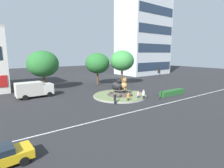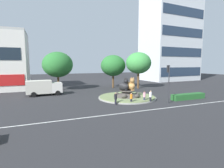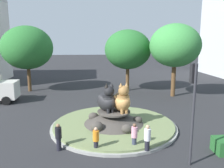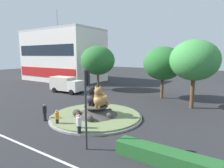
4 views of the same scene
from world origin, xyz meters
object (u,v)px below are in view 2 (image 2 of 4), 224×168
(cat_statue_tabby, at_px, (131,85))
(pedestrian_black_shirt, at_px, (116,98))
(cat_statue_black, at_px, (124,86))
(pedestrian_white_shirt, at_px, (150,96))
(pedestrian_pink_shirt, at_px, (144,96))
(traffic_light_mast, at_px, (168,77))
(pedestrian_orange_shirt, at_px, (131,98))
(broadleaf_tree_behind_island, at_px, (138,63))
(second_tree_near_tower, at_px, (58,65))
(third_tree_left, at_px, (113,66))
(office_tower, at_px, (170,35))
(delivery_box_truck, at_px, (44,87))

(cat_statue_tabby, relative_size, pedestrian_black_shirt, 1.43)
(cat_statue_black, xyz_separation_m, cat_statue_tabby, (1.15, -0.17, 0.02))
(pedestrian_white_shirt, bearing_deg, pedestrian_pink_shirt, -16.76)
(traffic_light_mast, xyz_separation_m, pedestrian_orange_shirt, (-5.13, 1.75, -3.04))
(broadleaf_tree_behind_island, bearing_deg, pedestrian_pink_shirt, -117.41)
(pedestrian_orange_shirt, bearing_deg, cat_statue_black, -31.89)
(cat_statue_tabby, height_order, pedestrian_orange_shirt, cat_statue_tabby)
(second_tree_near_tower, bearing_deg, third_tree_left, -2.55)
(traffic_light_mast, distance_m, pedestrian_black_shirt, 8.29)
(pedestrian_orange_shirt, relative_size, pedestrian_pink_shirt, 0.95)
(office_tower, distance_m, pedestrian_black_shirt, 46.02)
(pedestrian_black_shirt, height_order, delivery_box_truck, delivery_box_truck)
(cat_statue_tabby, xyz_separation_m, pedestrian_orange_shirt, (-2.04, -4.00, -1.32))
(second_tree_near_tower, xyz_separation_m, third_tree_left, (12.80, -0.57, -0.25))
(third_tree_left, height_order, delivery_box_truck, third_tree_left)
(cat_statue_black, bearing_deg, broadleaf_tree_behind_island, 115.10)
(office_tower, relative_size, pedestrian_white_shirt, 17.82)
(pedestrian_black_shirt, bearing_deg, pedestrian_pink_shirt, 94.83)
(pedestrian_white_shirt, bearing_deg, cat_statue_tabby, -52.15)
(pedestrian_black_shirt, relative_size, pedestrian_pink_shirt, 1.03)
(second_tree_near_tower, bearing_deg, office_tower, 15.32)
(traffic_light_mast, height_order, second_tree_near_tower, second_tree_near_tower)
(pedestrian_black_shirt, bearing_deg, delivery_box_truck, -134.70)
(third_tree_left, relative_size, delivery_box_truck, 1.27)
(pedestrian_pink_shirt, xyz_separation_m, delivery_box_truck, (-14.03, 11.95, 0.63))
(traffic_light_mast, bearing_deg, delivery_box_truck, 42.55)
(cat_statue_black, xyz_separation_m, office_tower, (30.08, 24.22, 13.91))
(traffic_light_mast, relative_size, pedestrian_black_shirt, 3.22)
(second_tree_near_tower, height_order, pedestrian_white_shirt, second_tree_near_tower)
(traffic_light_mast, xyz_separation_m, office_tower, (25.84, 30.13, 12.17))
(cat_statue_black, bearing_deg, pedestrian_orange_shirt, -34.97)
(second_tree_near_tower, xyz_separation_m, pedestrian_black_shirt, (6.21, -17.15, -4.72))
(office_tower, xyz_separation_m, broadleaf_tree_behind_island, (-21.69, -14.87, -10.06))
(traffic_light_mast, relative_size, delivery_box_truck, 0.90)
(third_tree_left, bearing_deg, pedestrian_black_shirt, -111.68)
(second_tree_near_tower, distance_m, delivery_box_truck, 7.45)
(delivery_box_truck, bearing_deg, cat_statue_tabby, -32.79)
(pedestrian_white_shirt, bearing_deg, delivery_box_truck, -16.13)
(pedestrian_white_shirt, bearing_deg, second_tree_near_tower, -32.77)
(broadleaf_tree_behind_island, bearing_deg, third_tree_left, 145.04)
(cat_statue_black, xyz_separation_m, pedestrian_orange_shirt, (-0.88, -4.16, -1.30))
(pedestrian_black_shirt, distance_m, pedestrian_white_shirt, 5.44)
(office_tower, relative_size, pedestrian_black_shirt, 18.46)
(office_tower, distance_m, second_tree_near_tower, 42.24)
(cat_statue_black, xyz_separation_m, pedestrian_black_shirt, (-3.18, -3.74, -1.23))
(traffic_light_mast, bearing_deg, pedestrian_pink_shirt, 46.20)
(pedestrian_black_shirt, xyz_separation_m, delivery_box_truck, (-9.34, 11.78, 0.61))
(broadleaf_tree_behind_island, bearing_deg, pedestrian_orange_shirt, -124.45)
(pedestrian_black_shirt, distance_m, delivery_box_truck, 15.05)
(cat_statue_black, relative_size, pedestrian_black_shirt, 1.49)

